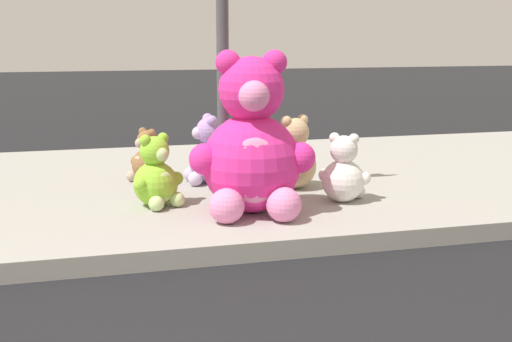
% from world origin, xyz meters
% --- Properties ---
extents(sidewalk, '(28.00, 4.40, 0.15)m').
position_xyz_m(sidewalk, '(0.00, 5.20, 0.07)').
color(sidewalk, '#9E9B93').
rests_on(sidewalk, ground_plane).
extents(sign_pole, '(0.56, 0.11, 3.20)m').
position_xyz_m(sign_pole, '(1.00, 4.40, 1.85)').
color(sign_pole, '#4C4C51').
rests_on(sign_pole, sidewalk).
extents(plush_pink_large, '(1.04, 0.94, 1.35)m').
position_xyz_m(plush_pink_large, '(1.12, 3.81, 0.69)').
color(plush_pink_large, '#F22D93').
rests_on(plush_pink_large, sidewalk).
extents(plush_lavender, '(0.47, 0.54, 0.69)m').
position_xyz_m(plush_lavender, '(0.97, 5.03, 0.43)').
color(plush_lavender, '#B28CD8').
rests_on(plush_lavender, sidewalk).
extents(plush_white, '(0.44, 0.45, 0.62)m').
position_xyz_m(plush_white, '(2.01, 3.98, 0.40)').
color(plush_white, white).
rests_on(plush_white, sidewalk).
extents(plush_lime, '(0.45, 0.46, 0.64)m').
position_xyz_m(plush_lime, '(0.37, 4.23, 0.41)').
color(plush_lime, '#8CD133').
rests_on(plush_lime, sidewalk).
extents(plush_tan, '(0.53, 0.51, 0.72)m').
position_xyz_m(plush_tan, '(1.73, 4.61, 0.44)').
color(plush_tan, tan).
rests_on(plush_tan, sidewalk).
extents(plush_brown, '(0.39, 0.38, 0.55)m').
position_xyz_m(plush_brown, '(0.38, 5.26, 0.37)').
color(plush_brown, olive).
rests_on(plush_brown, sidewalk).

